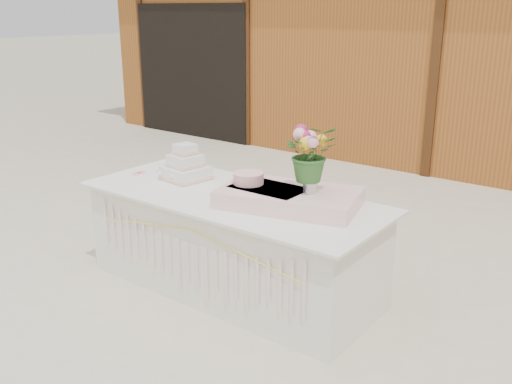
% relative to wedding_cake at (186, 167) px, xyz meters
% --- Properties ---
extents(ground, '(80.00, 80.00, 0.00)m').
position_rel_wedding_cake_xyz_m(ground, '(0.57, -0.10, -0.87)').
color(ground, beige).
rests_on(ground, ground).
extents(barn, '(12.60, 4.60, 3.30)m').
position_rel_wedding_cake_xyz_m(barn, '(0.56, 5.89, 0.80)').
color(barn, brown).
rests_on(barn, ground).
extents(cake_table, '(2.40, 1.00, 0.77)m').
position_rel_wedding_cake_xyz_m(cake_table, '(0.57, -0.11, -0.48)').
color(cake_table, white).
rests_on(cake_table, ground).
extents(wedding_cake, '(0.37, 0.37, 0.30)m').
position_rel_wedding_cake_xyz_m(wedding_cake, '(0.00, 0.00, 0.00)').
color(wedding_cake, white).
rests_on(wedding_cake, cake_table).
extents(pink_cake_stand, '(0.28, 0.28, 0.21)m').
position_rel_wedding_cake_xyz_m(pink_cake_stand, '(0.73, -0.10, 0.01)').
color(pink_cake_stand, silver).
rests_on(pink_cake_stand, cake_table).
extents(satin_runner, '(1.08, 0.79, 0.12)m').
position_rel_wedding_cake_xyz_m(satin_runner, '(1.05, -0.04, -0.04)').
color(satin_runner, beige).
rests_on(satin_runner, cake_table).
extents(flower_vase, '(0.10, 0.10, 0.13)m').
position_rel_wedding_cake_xyz_m(flower_vase, '(1.21, -0.01, 0.09)').
color(flower_vase, silver).
rests_on(flower_vase, satin_runner).
extents(bouquet, '(0.48, 0.47, 0.40)m').
position_rel_wedding_cake_xyz_m(bouquet, '(1.21, -0.01, 0.36)').
color(bouquet, '#2E5C25').
rests_on(bouquet, flower_vase).
extents(loose_flowers, '(0.28, 0.39, 0.02)m').
position_rel_wedding_cake_xyz_m(loose_flowers, '(-0.38, -0.03, -0.09)').
color(loose_flowers, pink).
rests_on(loose_flowers, cake_table).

